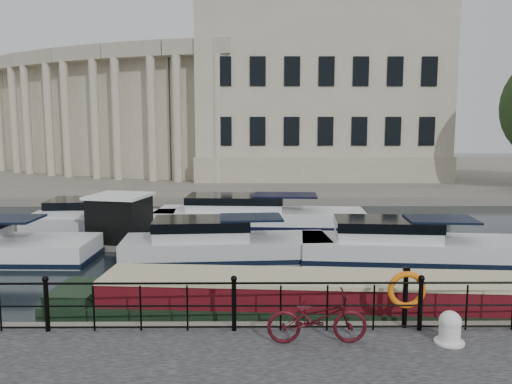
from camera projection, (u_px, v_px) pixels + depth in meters
ground_plane at (237, 316)px, 13.04m from camera, size 160.00×160.00×0.00m
far_bank at (249, 172)px, 51.67m from camera, size 120.00×42.00×0.55m
railing at (234, 301)px, 10.65m from camera, size 24.14×0.14×1.22m
civic_building at (238, 104)px, 46.52m from camera, size 53.55×31.84×16.85m
bicycle at (317, 318)px, 10.06m from camera, size 2.03×0.74×1.06m
mooring_bollard at (450, 328)px, 10.08m from camera, size 0.60×0.60×0.67m
life_ring_post at (406, 291)px, 10.73m from camera, size 0.83×0.21×1.35m
narrowboat at (329, 308)px, 12.54m from camera, size 14.41×2.97×1.53m
harbour_hut at (120, 222)px, 20.84m from camera, size 3.57×3.17×2.19m
cabin_cruisers at (194, 235)px, 21.06m from camera, size 24.68×9.83×1.99m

